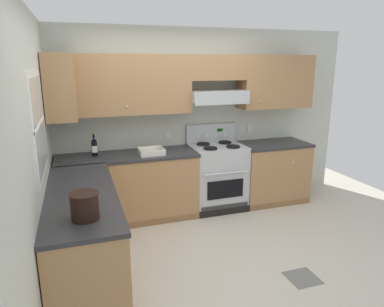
{
  "coord_description": "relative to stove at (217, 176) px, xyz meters",
  "views": [
    {
      "loc": [
        -1.23,
        -3.23,
        2.07
      ],
      "look_at": [
        0.08,
        0.7,
        1.0
      ],
      "focal_mm": 32.83,
      "sensor_mm": 36.0,
      "label": 1
    }
  ],
  "objects": [
    {
      "name": "floor_accent_tile",
      "position": [
        0.13,
        -1.92,
        -0.48
      ],
      "size": [
        0.3,
        0.3,
        0.01
      ],
      "primitive_type": "cube",
      "color": "slate",
      "rests_on": "ground_plane"
    },
    {
      "name": "wine_bottle",
      "position": [
        -1.69,
        0.06,
        0.56
      ],
      "size": [
        0.07,
        0.07,
        0.31
      ],
      "color": "black",
      "rests_on": "counter_back_run"
    },
    {
      "name": "stove",
      "position": [
        0.0,
        0.0,
        0.0
      ],
      "size": [
        0.76,
        0.62,
        1.2
      ],
      "color": "#B7BABC",
      "rests_on": "ground_plane"
    },
    {
      "name": "counter_left_run",
      "position": [
        -1.89,
        -1.26,
        -0.03
      ],
      "size": [
        0.63,
        1.91,
        0.91
      ],
      "color": "#A87A4C",
      "rests_on": "ground_plane"
    },
    {
      "name": "bucket",
      "position": [
        -1.87,
        -1.87,
        0.54
      ],
      "size": [
        0.22,
        0.22,
        0.21
      ],
      "color": "black",
      "rests_on": "counter_left_run"
    },
    {
      "name": "wall_left",
      "position": [
        -2.24,
        -1.03,
        0.87
      ],
      "size": [
        0.47,
        4.0,
        2.55
      ],
      "color": "beige",
      "rests_on": "ground_plane"
    },
    {
      "name": "ground_plane",
      "position": [
        -0.65,
        -1.25,
        -0.48
      ],
      "size": [
        7.04,
        7.04,
        0.0
      ],
      "primitive_type": "plane",
      "color": "beige"
    },
    {
      "name": "counter_back_run",
      "position": [
        -0.49,
        -0.01,
        -0.03
      ],
      "size": [
        3.6,
        0.65,
        0.91
      ],
      "color": "#A87A4C",
      "rests_on": "ground_plane"
    },
    {
      "name": "wall_back",
      "position": [
        -0.24,
        0.27,
        1.0
      ],
      "size": [
        4.68,
        0.57,
        2.55
      ],
      "color": "beige",
      "rests_on": "ground_plane"
    },
    {
      "name": "bowl",
      "position": [
        -0.98,
        -0.09,
        0.46
      ],
      "size": [
        0.32,
        0.27,
        0.08
      ],
      "color": "white",
      "rests_on": "counter_back_run"
    }
  ]
}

